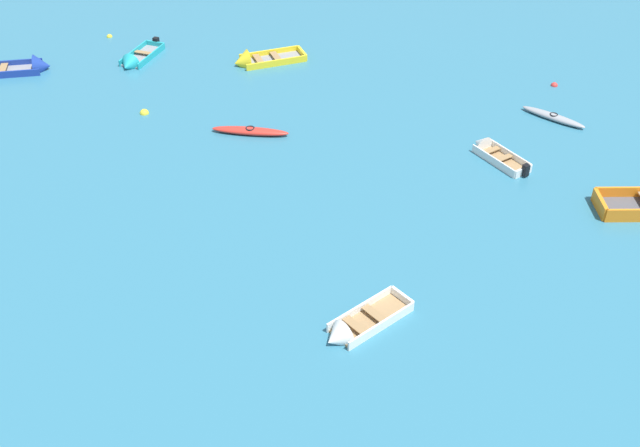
{
  "coord_description": "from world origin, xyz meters",
  "views": [
    {
      "loc": [
        3.18,
        -1.26,
        15.71
      ],
      "look_at": [
        0.0,
        19.17,
        0.15
      ],
      "focal_mm": 42.77,
      "sensor_mm": 36.0,
      "label": 1
    }
  ],
  "objects_px": {
    "rowboat_white_back_row_center": "(352,329)",
    "rowboat_turquoise_center": "(135,61)",
    "rowboat_deep_blue_distant_center": "(29,68)",
    "kayak_grey_near_left": "(553,117)",
    "mooring_buoy_outer_edge": "(554,86)",
    "rowboat_yellow_back_row_right": "(253,61)",
    "mooring_buoy_near_foreground": "(144,113)",
    "kayak_red_cluster_outer": "(250,131)",
    "mooring_buoy_central": "(110,37)",
    "rowboat_white_midfield_left": "(491,151)"
  },
  "relations": [
    {
      "from": "rowboat_deep_blue_distant_center",
      "to": "rowboat_yellow_back_row_right",
      "type": "bearing_deg",
      "value": 12.84
    },
    {
      "from": "mooring_buoy_central",
      "to": "kayak_red_cluster_outer",
      "type": "bearing_deg",
      "value": -42.18
    },
    {
      "from": "rowboat_deep_blue_distant_center",
      "to": "mooring_buoy_central",
      "type": "distance_m",
      "value": 4.85
    },
    {
      "from": "kayak_red_cluster_outer",
      "to": "rowboat_white_midfield_left",
      "type": "relative_size",
      "value": 1.26
    },
    {
      "from": "rowboat_yellow_back_row_right",
      "to": "rowboat_turquoise_center",
      "type": "height_order",
      "value": "rowboat_yellow_back_row_right"
    },
    {
      "from": "mooring_buoy_outer_edge",
      "to": "rowboat_white_back_row_center",
      "type": "bearing_deg",
      "value": -112.94
    },
    {
      "from": "rowboat_white_midfield_left",
      "to": "mooring_buoy_near_foreground",
      "type": "distance_m",
      "value": 14.51
    },
    {
      "from": "rowboat_white_back_row_center",
      "to": "rowboat_white_midfield_left",
      "type": "distance_m",
      "value": 11.3
    },
    {
      "from": "rowboat_white_midfield_left",
      "to": "mooring_buoy_outer_edge",
      "type": "distance_m",
      "value": 7.11
    },
    {
      "from": "rowboat_white_back_row_center",
      "to": "rowboat_yellow_back_row_right",
      "type": "bearing_deg",
      "value": 111.71
    },
    {
      "from": "kayak_red_cluster_outer",
      "to": "rowboat_yellow_back_row_right",
      "type": "bearing_deg",
      "value": 101.85
    },
    {
      "from": "rowboat_white_midfield_left",
      "to": "mooring_buoy_central",
      "type": "height_order",
      "value": "rowboat_white_midfield_left"
    },
    {
      "from": "kayak_red_cluster_outer",
      "to": "rowboat_yellow_back_row_right",
      "type": "height_order",
      "value": "rowboat_yellow_back_row_right"
    },
    {
      "from": "kayak_red_cluster_outer",
      "to": "mooring_buoy_central",
      "type": "xyz_separation_m",
      "value": [
        -9.31,
        8.43,
        -0.14
      ]
    },
    {
      "from": "rowboat_white_back_row_center",
      "to": "rowboat_deep_blue_distant_center",
      "type": "bearing_deg",
      "value": 139.03
    },
    {
      "from": "kayak_red_cluster_outer",
      "to": "rowboat_white_midfield_left",
      "type": "bearing_deg",
      "value": -0.69
    },
    {
      "from": "rowboat_white_back_row_center",
      "to": "mooring_buoy_near_foreground",
      "type": "xyz_separation_m",
      "value": [
        -10.29,
        11.61,
        -0.15
      ]
    },
    {
      "from": "rowboat_yellow_back_row_right",
      "to": "mooring_buoy_central",
      "type": "bearing_deg",
      "value": 165.95
    },
    {
      "from": "rowboat_turquoise_center",
      "to": "rowboat_deep_blue_distant_center",
      "type": "bearing_deg",
      "value": -162.11
    },
    {
      "from": "rowboat_turquoise_center",
      "to": "rowboat_yellow_back_row_right",
      "type": "bearing_deg",
      "value": 8.51
    },
    {
      "from": "mooring_buoy_outer_edge",
      "to": "mooring_buoy_central",
      "type": "bearing_deg",
      "value": 174.53
    },
    {
      "from": "rowboat_white_midfield_left",
      "to": "mooring_buoy_outer_edge",
      "type": "xyz_separation_m",
      "value": [
        2.99,
        6.45,
        -0.15
      ]
    },
    {
      "from": "rowboat_deep_blue_distant_center",
      "to": "rowboat_white_midfield_left",
      "type": "distance_m",
      "value": 21.57
    },
    {
      "from": "mooring_buoy_central",
      "to": "rowboat_white_back_row_center",
      "type": "bearing_deg",
      "value": -52.25
    },
    {
      "from": "kayak_red_cluster_outer",
      "to": "mooring_buoy_outer_edge",
      "type": "distance_m",
      "value": 14.11
    },
    {
      "from": "kayak_red_cluster_outer",
      "to": "rowboat_yellow_back_row_right",
      "type": "distance_m",
      "value": 6.58
    },
    {
      "from": "rowboat_deep_blue_distant_center",
      "to": "mooring_buoy_outer_edge",
      "type": "height_order",
      "value": "rowboat_deep_blue_distant_center"
    },
    {
      "from": "rowboat_white_back_row_center",
      "to": "rowboat_deep_blue_distant_center",
      "type": "relative_size",
      "value": 0.76
    },
    {
      "from": "kayak_grey_near_left",
      "to": "mooring_buoy_near_foreground",
      "type": "xyz_separation_m",
      "value": [
        -17.12,
        -2.13,
        -0.13
      ]
    },
    {
      "from": "mooring_buoy_central",
      "to": "mooring_buoy_outer_edge",
      "type": "xyz_separation_m",
      "value": [
        21.92,
        -2.1,
        0.0
      ]
    },
    {
      "from": "rowboat_turquoise_center",
      "to": "rowboat_white_midfield_left",
      "type": "relative_size",
      "value": 1.26
    },
    {
      "from": "rowboat_white_back_row_center",
      "to": "rowboat_white_midfield_left",
      "type": "bearing_deg",
      "value": 68.29
    },
    {
      "from": "rowboat_yellow_back_row_right",
      "to": "rowboat_white_midfield_left",
      "type": "xyz_separation_m",
      "value": [
        10.97,
        -6.56,
        0.0
      ]
    },
    {
      "from": "kayak_grey_near_left",
      "to": "mooring_buoy_near_foreground",
      "type": "relative_size",
      "value": 6.86
    },
    {
      "from": "rowboat_deep_blue_distant_center",
      "to": "mooring_buoy_central",
      "type": "relative_size",
      "value": 12.92
    },
    {
      "from": "kayak_red_cluster_outer",
      "to": "mooring_buoy_outer_edge",
      "type": "xyz_separation_m",
      "value": [
        12.61,
        6.34,
        -0.14
      ]
    },
    {
      "from": "rowboat_turquoise_center",
      "to": "mooring_buoy_central",
      "type": "relative_size",
      "value": 10.97
    },
    {
      "from": "rowboat_yellow_back_row_right",
      "to": "kayak_grey_near_left",
      "type": "bearing_deg",
      "value": -13.7
    },
    {
      "from": "kayak_red_cluster_outer",
      "to": "rowboat_deep_blue_distant_center",
      "type": "bearing_deg",
      "value": 160.32
    },
    {
      "from": "kayak_red_cluster_outer",
      "to": "mooring_buoy_central",
      "type": "bearing_deg",
      "value": 137.82
    },
    {
      "from": "kayak_red_cluster_outer",
      "to": "rowboat_deep_blue_distant_center",
      "type": "xyz_separation_m",
      "value": [
        -11.53,
        4.12,
        0.01
      ]
    },
    {
      "from": "kayak_red_cluster_outer",
      "to": "mooring_buoy_near_foreground",
      "type": "relative_size",
      "value": 8.18
    },
    {
      "from": "rowboat_white_back_row_center",
      "to": "rowboat_turquoise_center",
      "type": "relative_size",
      "value": 0.89
    },
    {
      "from": "mooring_buoy_outer_edge",
      "to": "mooring_buoy_near_foreground",
      "type": "height_order",
      "value": "mooring_buoy_near_foreground"
    },
    {
      "from": "rowboat_white_midfield_left",
      "to": "rowboat_deep_blue_distant_center",
      "type": "bearing_deg",
      "value": 168.66
    },
    {
      "from": "rowboat_yellow_back_row_right",
      "to": "rowboat_white_midfield_left",
      "type": "bearing_deg",
      "value": -30.88
    },
    {
      "from": "kayak_grey_near_left",
      "to": "rowboat_white_midfield_left",
      "type": "height_order",
      "value": "rowboat_white_midfield_left"
    },
    {
      "from": "kayak_grey_near_left",
      "to": "mooring_buoy_outer_edge",
      "type": "xyz_separation_m",
      "value": [
        0.34,
        3.21,
        -0.13
      ]
    },
    {
      "from": "rowboat_yellow_back_row_right",
      "to": "mooring_buoy_near_foreground",
      "type": "height_order",
      "value": "rowboat_yellow_back_row_right"
    },
    {
      "from": "mooring_buoy_central",
      "to": "mooring_buoy_outer_edge",
      "type": "bearing_deg",
      "value": -5.47
    }
  ]
}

